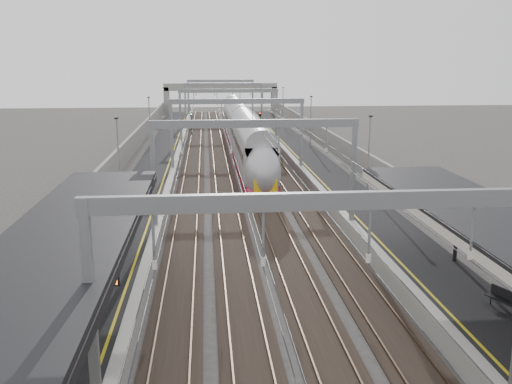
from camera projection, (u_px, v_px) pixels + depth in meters
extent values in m
cube|color=black|center=(158.00, 167.00, 58.24)|extent=(4.00, 120.00, 1.00)
cube|color=black|center=(312.00, 165.00, 59.61)|extent=(4.00, 120.00, 1.00)
cube|color=black|center=(192.00, 171.00, 58.64)|extent=(2.40, 140.00, 0.08)
cube|color=brown|center=(185.00, 171.00, 58.56)|extent=(0.07, 140.00, 0.14)
cube|color=brown|center=(199.00, 170.00, 58.68)|extent=(0.07, 140.00, 0.14)
cube|color=black|center=(221.00, 171.00, 58.90)|extent=(2.40, 140.00, 0.08)
cube|color=brown|center=(214.00, 170.00, 58.81)|extent=(0.07, 140.00, 0.14)
cube|color=brown|center=(228.00, 170.00, 58.94)|extent=(0.07, 140.00, 0.14)
cube|color=black|center=(250.00, 170.00, 59.15)|extent=(2.40, 140.00, 0.08)
cube|color=brown|center=(243.00, 170.00, 59.07)|extent=(0.07, 140.00, 0.14)
cube|color=brown|center=(257.00, 169.00, 59.19)|extent=(0.07, 140.00, 0.14)
cube|color=black|center=(279.00, 170.00, 59.41)|extent=(2.40, 140.00, 0.08)
cube|color=brown|center=(272.00, 169.00, 59.33)|extent=(0.07, 140.00, 0.14)
cube|color=brown|center=(286.00, 169.00, 59.45)|extent=(0.07, 140.00, 0.14)
cube|color=gray|center=(91.00, 313.00, 15.79)|extent=(0.28, 0.28, 6.60)
cube|color=gray|center=(318.00, 201.00, 15.64)|extent=(13.00, 0.25, 0.50)
cube|color=gray|center=(154.00, 174.00, 35.20)|extent=(0.28, 0.28, 6.60)
cube|color=gray|center=(353.00, 171.00, 36.28)|extent=(0.28, 0.28, 6.60)
cube|color=gray|center=(255.00, 124.00, 35.06)|extent=(13.00, 0.25, 0.50)
cube|color=gray|center=(172.00, 134.00, 54.62)|extent=(0.28, 0.28, 6.60)
cube|color=gray|center=(301.00, 132.00, 55.70)|extent=(0.28, 0.28, 6.60)
cube|color=gray|center=(237.00, 101.00, 54.47)|extent=(13.00, 0.25, 0.50)
cube|color=gray|center=(180.00, 115.00, 74.03)|extent=(0.28, 0.28, 6.60)
cube|color=gray|center=(276.00, 114.00, 75.11)|extent=(0.28, 0.28, 6.60)
cube|color=gray|center=(228.00, 91.00, 73.89)|extent=(13.00, 0.25, 0.50)
cube|color=gray|center=(185.00, 104.00, 93.45)|extent=(0.28, 0.28, 6.60)
cube|color=gray|center=(262.00, 103.00, 94.53)|extent=(0.28, 0.28, 6.60)
cube|color=gray|center=(223.00, 85.00, 93.30)|extent=(13.00, 0.25, 0.50)
cube|color=gray|center=(188.00, 97.00, 110.92)|extent=(0.28, 0.28, 6.60)
cube|color=gray|center=(253.00, 97.00, 112.00)|extent=(0.28, 0.28, 6.60)
cube|color=gray|center=(220.00, 81.00, 110.78)|extent=(13.00, 0.25, 0.50)
cylinder|color=#262628|center=(192.00, 114.00, 62.27)|extent=(0.03, 140.00, 0.03)
cylinder|color=#262628|center=(219.00, 113.00, 62.52)|extent=(0.03, 140.00, 0.03)
cylinder|color=#262628|center=(247.00, 113.00, 62.78)|extent=(0.03, 140.00, 0.03)
cylinder|color=#262628|center=(274.00, 113.00, 63.04)|extent=(0.03, 140.00, 0.03)
cube|color=black|center=(36.00, 274.00, 16.43)|extent=(4.40, 30.00, 0.24)
cylinder|color=black|center=(69.00, 234.00, 27.44)|extent=(0.20, 0.20, 4.00)
cube|color=black|center=(93.00, 278.00, 17.65)|extent=(1.60, 0.15, 0.55)
cube|color=#F54B04|center=(93.00, 279.00, 17.57)|extent=(1.50, 0.02, 0.42)
cylinder|color=black|center=(457.00, 224.00, 29.10)|extent=(0.20, 0.20, 4.00)
cube|color=gray|center=(221.00, 87.00, 111.03)|extent=(22.00, 2.20, 1.40)
cube|color=gray|center=(167.00, 103.00, 110.83)|extent=(1.00, 2.20, 6.20)
cube|color=gray|center=(274.00, 103.00, 112.63)|extent=(1.00, 2.20, 6.20)
cube|color=gray|center=(125.00, 157.00, 57.71)|extent=(0.30, 120.00, 3.20)
cube|color=gray|center=(343.00, 154.00, 59.63)|extent=(0.30, 120.00, 3.20)
cube|color=maroon|center=(251.00, 165.00, 58.64)|extent=(2.89, 24.65, 0.86)
cube|color=#A8A8AD|center=(251.00, 146.00, 58.18)|extent=(2.89, 24.65, 3.22)
cube|color=black|center=(258.00, 186.00, 50.34)|extent=(2.14, 2.57, 0.54)
cube|color=maroon|center=(237.00, 135.00, 82.99)|extent=(2.89, 24.65, 0.86)
cube|color=#A8A8AD|center=(237.00, 121.00, 82.53)|extent=(2.89, 24.65, 3.22)
cube|color=black|center=(241.00, 146.00, 74.69)|extent=(2.14, 2.57, 0.54)
ellipsoid|color=#A8A8AD|center=(263.00, 172.00, 46.08)|extent=(2.89, 5.57, 4.50)
cube|color=#FFB90D|center=(266.00, 190.00, 44.06)|extent=(1.82, 0.12, 1.61)
cube|color=black|center=(265.00, 168.00, 44.17)|extent=(1.71, 0.61, 1.00)
cube|color=black|center=(503.00, 301.00, 23.65)|extent=(0.97, 1.66, 0.05)
cube|color=black|center=(507.00, 295.00, 23.69)|extent=(0.64, 1.54, 0.45)
cylinder|color=black|center=(491.00, 300.00, 24.25)|extent=(0.06, 0.06, 0.38)
cylinder|color=black|center=(191.00, 126.00, 86.76)|extent=(0.12, 0.12, 3.00)
cube|color=black|center=(191.00, 115.00, 86.40)|extent=(0.32, 0.22, 0.75)
sphere|color=#0CE526|center=(191.00, 114.00, 86.24)|extent=(0.16, 0.16, 0.16)
cylinder|color=black|center=(249.00, 129.00, 82.95)|extent=(0.12, 0.12, 3.00)
cube|color=black|center=(249.00, 118.00, 82.59)|extent=(0.32, 0.22, 0.75)
sphere|color=red|center=(249.00, 117.00, 82.43)|extent=(0.16, 0.16, 0.16)
cylinder|color=black|center=(260.00, 124.00, 88.58)|extent=(0.12, 0.12, 3.00)
cube|color=black|center=(260.00, 114.00, 88.22)|extent=(0.32, 0.22, 0.75)
sphere|color=red|center=(260.00, 113.00, 88.06)|extent=(0.16, 0.16, 0.16)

